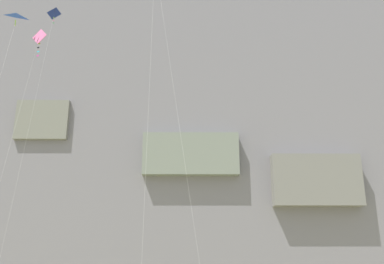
% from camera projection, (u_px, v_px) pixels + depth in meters
% --- Properties ---
extents(cliff_face, '(180.00, 29.78, 55.37)m').
position_uv_depth(cliff_face, '(191.00, 128.00, 84.20)').
color(cliff_face, gray).
rests_on(cliff_face, ground).
extents(kite_diamond_mid_center, '(3.04, 2.07, 30.96)m').
position_uv_depth(kite_diamond_mid_center, '(51.00, 28.00, 48.06)').
color(kite_diamond_mid_center, navy).
rests_on(kite_diamond_mid_center, ground).
extents(kite_diamond_mid_left, '(3.62, 1.90, 24.82)m').
position_uv_depth(kite_diamond_mid_left, '(38.00, 42.00, 41.10)').
color(kite_diamond_mid_left, pink).
rests_on(kite_diamond_mid_left, ground).
extents(kite_delta_low_right, '(2.10, 5.02, 24.90)m').
position_uv_depth(kite_delta_low_right, '(15.00, 22.00, 39.82)').
color(kite_delta_low_right, blue).
rests_on(kite_delta_low_right, ground).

